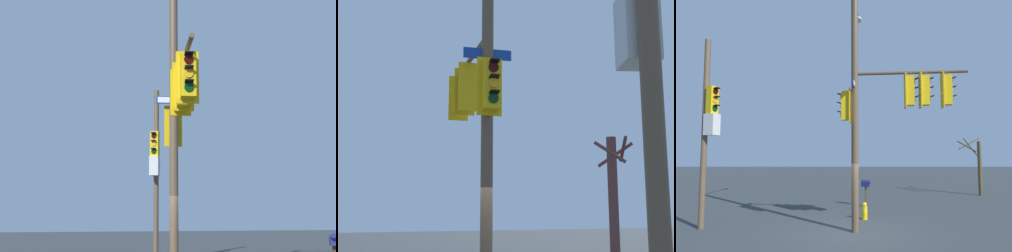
{
  "view_description": "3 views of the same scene",
  "coord_description": "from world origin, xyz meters",
  "views": [
    {
      "loc": [
        -2.49,
        -13.46,
        1.96
      ],
      "look_at": [
        -0.07,
        -0.42,
        4.59
      ],
      "focal_mm": 47.84,
      "sensor_mm": 36.0,
      "label": 1
    },
    {
      "loc": [
        3.74,
        9.56,
        1.99
      ],
      "look_at": [
        -0.14,
        0.22,
        3.81
      ],
      "focal_mm": 51.05,
      "sensor_mm": 36.0,
      "label": 2
    },
    {
      "loc": [
        -10.67,
        0.25,
        3.04
      ],
      "look_at": [
        0.54,
        0.31,
        3.94
      ],
      "focal_mm": 30.77,
      "sensor_mm": 36.0,
      "label": 3
    }
  ],
  "objects": [
    {
      "name": "secondary_pole_assembly",
      "position": [
        0.51,
        5.65,
        4.02
      ],
      "size": [
        0.53,
        0.76,
        7.44
      ],
      "rotation": [
        0.0,
        0.0,
        4.36
      ],
      "color": "brown",
      "rests_on": "ground"
    },
    {
      "name": "main_signal_pole_assembly",
      "position": [
        0.2,
        -1.01,
        5.26
      ],
      "size": [
        3.75,
        4.85,
        9.88
      ],
      "rotation": [
        0.0,
        0.0,
        4.62
      ],
      "color": "brown",
      "rests_on": "ground"
    },
    {
      "name": "mailbox",
      "position": [
        4.91,
        -0.83,
        1.11
      ],
      "size": [
        0.4,
        0.5,
        1.41
      ],
      "rotation": [
        0.0,
        0.0,
        5.87
      ],
      "color": "#4C3823",
      "rests_on": "ground"
    }
  ]
}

